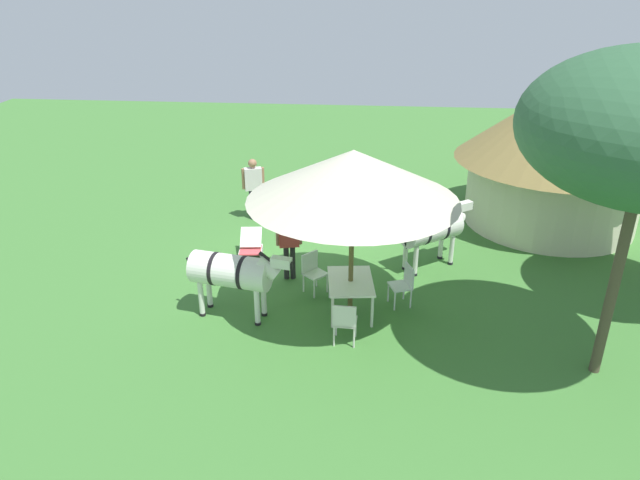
{
  "coord_description": "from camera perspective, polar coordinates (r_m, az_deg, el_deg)",
  "views": [
    {
      "loc": [
        12.77,
        1.49,
        6.62
      ],
      "look_at": [
        0.72,
        0.4,
        1.0
      ],
      "focal_mm": 33.45,
      "sensor_mm": 36.0,
      "label": 1
    }
  ],
  "objects": [
    {
      "name": "ground_plane",
      "position": [
        14.46,
        -1.34,
        -2.33
      ],
      "size": [
        36.0,
        36.0,
        0.0
      ],
      "primitive_type": "plane",
      "color": "#3D7332"
    },
    {
      "name": "thatched_hut",
      "position": [
        17.32,
        21.83,
        8.11
      ],
      "size": [
        5.43,
        5.43,
        3.91
      ],
      "rotation": [
        0.0,
        0.0,
        5.87
      ],
      "color": "beige",
      "rests_on": "ground_plane"
    },
    {
      "name": "shade_umbrella",
      "position": [
        11.31,
        3.2,
        6.17
      ],
      "size": [
        4.12,
        4.12,
        3.49
      ],
      "color": "brown",
      "rests_on": "ground_plane"
    },
    {
      "name": "patio_dining_table",
      "position": [
        12.26,
        2.94,
        -4.23
      ],
      "size": [
        1.39,
        1.05,
        0.74
      ],
      "rotation": [
        0.0,
        0.0,
        0.12
      ],
      "color": "white",
      "rests_on": "ground_plane"
    },
    {
      "name": "patio_chair_near_lawn",
      "position": [
        13.08,
        -0.7,
        -2.86
      ],
      "size": [
        0.61,
        0.61,
        0.9
      ],
      "rotation": [
        0.0,
        0.0,
        -0.75
      ],
      "color": "silver",
      "rests_on": "ground_plane"
    },
    {
      "name": "patio_chair_east_end",
      "position": [
        11.31,
        2.38,
        -7.72
      ],
      "size": [
        0.44,
        0.46,
        0.9
      ],
      "rotation": [
        0.0,
        0.0,
        1.52
      ],
      "color": "silver",
      "rests_on": "ground_plane"
    },
    {
      "name": "patio_chair_west_end",
      "position": [
        12.7,
        8.04,
        -4.05
      ],
      "size": [
        0.56,
        0.55,
        0.9
      ],
      "rotation": [
        0.0,
        0.0,
        -2.79
      ],
      "color": "silver",
      "rests_on": "ground_plane"
    },
    {
      "name": "guest_beside_umbrella",
      "position": [
        13.41,
        -2.98,
        0.09
      ],
      "size": [
        0.3,
        0.58,
        1.66
      ],
      "rotation": [
        0.0,
        0.0,
        1.79
      ],
      "color": "black",
      "rests_on": "ground_plane"
    },
    {
      "name": "standing_watcher",
      "position": [
        16.77,
        -6.39,
        5.41
      ],
      "size": [
        0.36,
        0.6,
        1.77
      ],
      "rotation": [
        0.0,
        0.0,
        -1.26
      ],
      "color": "#1E202B",
      "rests_on": "ground_plane"
    },
    {
      "name": "striped_lounge_chair",
      "position": [
        14.83,
        -6.63,
        -0.67
      ],
      "size": [
        0.87,
        0.62,
        0.62
      ],
      "rotation": [
        0.0,
        0.0,
        4.82
      ],
      "color": "#D64449",
      "rests_on": "ground_plane"
    },
    {
      "name": "zebra_nearest_camera",
      "position": [
        12.05,
        -8.31,
        -3.04
      ],
      "size": [
        0.96,
        2.27,
        1.56
      ],
      "rotation": [
        0.0,
        0.0,
        6.09
      ],
      "color": "silver",
      "rests_on": "ground_plane"
    },
    {
      "name": "zebra_by_umbrella",
      "position": [
        16.65,
        2.78,
        5.16
      ],
      "size": [
        1.73,
        1.84,
        1.53
      ],
      "rotation": [
        0.0,
        0.0,
        3.88
      ],
      "color": "silver",
      "rests_on": "ground_plane"
    },
    {
      "name": "zebra_toward_hut",
      "position": [
        14.19,
        10.71,
        1.15
      ],
      "size": [
        1.49,
        1.83,
        1.54
      ],
      "rotation": [
        0.0,
        0.0,
        0.63
      ],
      "color": "silver",
      "rests_on": "ground_plane"
    }
  ]
}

